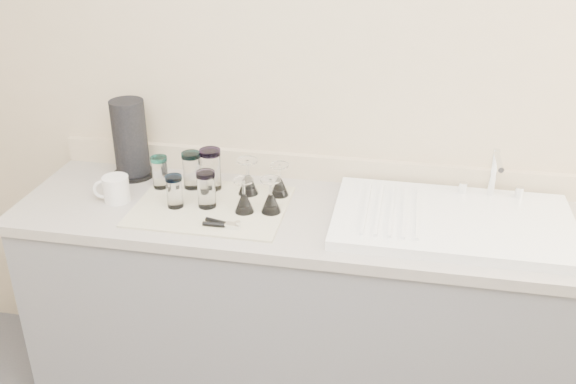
% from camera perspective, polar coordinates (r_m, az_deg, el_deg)
% --- Properties ---
extents(room_envelope, '(3.54, 3.50, 2.52)m').
position_cam_1_polar(room_envelope, '(1.00, -11.58, -0.27)').
color(room_envelope, '#4D4D52').
rests_on(room_envelope, ground).
extents(counter_unit, '(2.06, 0.62, 0.90)m').
position_cam_1_polar(counter_unit, '(2.56, 0.69, -10.60)').
color(counter_unit, slate).
rests_on(counter_unit, ground).
extents(sink_unit, '(0.82, 0.50, 0.22)m').
position_cam_1_polar(sink_unit, '(2.30, 14.47, -2.45)').
color(sink_unit, white).
rests_on(sink_unit, counter_unit).
extents(dish_towel, '(0.55, 0.42, 0.01)m').
position_cam_1_polar(dish_towel, '(2.37, -6.86, -1.26)').
color(dish_towel, beige).
rests_on(dish_towel, counter_unit).
extents(tumbler_teal, '(0.06, 0.06, 0.13)m').
position_cam_1_polar(tumbler_teal, '(2.51, -11.31, 1.76)').
color(tumbler_teal, white).
rests_on(tumbler_teal, dish_towel).
extents(tumbler_cyan, '(0.07, 0.07, 0.14)m').
position_cam_1_polar(tumbler_cyan, '(2.48, -8.55, 1.96)').
color(tumbler_cyan, white).
rests_on(tumbler_cyan, dish_towel).
extents(tumbler_purple, '(0.08, 0.08, 0.16)m').
position_cam_1_polar(tumbler_purple, '(2.46, -6.87, 2.05)').
color(tumbler_purple, white).
rests_on(tumbler_purple, dish_towel).
extents(tumbler_blue, '(0.06, 0.06, 0.12)m').
position_cam_1_polar(tumbler_blue, '(2.35, -10.06, 0.08)').
color(tumbler_blue, white).
rests_on(tumbler_blue, dish_towel).
extents(tumbler_lavender, '(0.07, 0.07, 0.14)m').
position_cam_1_polar(tumbler_lavender, '(2.33, -7.27, 0.27)').
color(tumbler_lavender, white).
rests_on(tumbler_lavender, dish_towel).
extents(goblet_back_left, '(0.08, 0.08, 0.14)m').
position_cam_1_polar(goblet_back_left, '(2.42, -3.58, 0.89)').
color(goblet_back_left, white).
rests_on(goblet_back_left, dish_towel).
extents(goblet_back_right, '(0.07, 0.07, 0.13)m').
position_cam_1_polar(goblet_back_right, '(2.40, -0.76, 0.66)').
color(goblet_back_right, white).
rests_on(goblet_back_right, dish_towel).
extents(goblet_front_left, '(0.07, 0.07, 0.13)m').
position_cam_1_polar(goblet_front_left, '(2.29, -3.92, -0.79)').
color(goblet_front_left, white).
rests_on(goblet_front_left, dish_towel).
extents(goblet_front_right, '(0.07, 0.07, 0.13)m').
position_cam_1_polar(goblet_front_right, '(2.28, -1.53, -0.77)').
color(goblet_front_right, white).
rests_on(goblet_front_right, dish_towel).
extents(can_opener, '(0.13, 0.05, 0.02)m').
position_cam_1_polar(can_opener, '(2.22, -5.88, -2.85)').
color(can_opener, silver).
rests_on(can_opener, dish_towel).
extents(white_mug, '(0.14, 0.12, 0.10)m').
position_cam_1_polar(white_mug, '(2.46, -15.10, 0.26)').
color(white_mug, silver).
rests_on(white_mug, counter_unit).
extents(paper_towel_roll, '(0.17, 0.17, 0.31)m').
position_cam_1_polar(paper_towel_roll, '(2.62, -13.84, 4.53)').
color(paper_towel_roll, black).
rests_on(paper_towel_roll, counter_unit).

